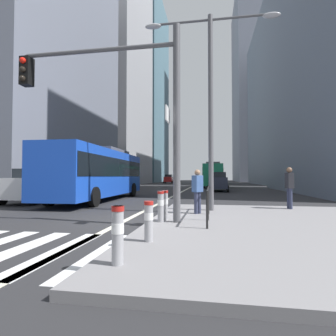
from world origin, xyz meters
TOP-DOWN VIEW (x-y plane):
  - ground_plane at (0.00, 20.00)m, footprint 160.00×160.00m
  - median_island at (5.50, -1.00)m, footprint 9.00×10.00m
  - crosswalk_stripes at (-1.00, -4.00)m, footprint 5.85×3.20m
  - lane_centre_line at (0.00, 30.00)m, footprint 0.20×80.00m
  - office_tower_left_near at (-16.00, 16.81)m, footprint 11.52×20.10m
  - office_tower_left_mid at (-16.00, 41.60)m, footprint 10.60×19.02m
  - office_tower_left_far at (-16.00, 64.25)m, footprint 10.41×21.90m
  - office_tower_right_mid at (17.00, 46.55)m, footprint 10.57×24.46m
  - office_tower_right_far at (17.00, 76.35)m, footprint 13.67×24.80m
  - city_bus_blue_oncoming at (-4.13, 7.00)m, footprint 2.90×11.10m
  - sedan_white_oncoming at (-7.11, 4.98)m, footprint 2.07×4.31m
  - city_bus_red_receding at (3.13, 29.33)m, footprint 2.84×11.55m
  - city_bus_red_distant at (3.43, 48.55)m, footprint 2.72×10.73m
  - car_oncoming_mid at (-6.66, 49.92)m, footprint 2.16×4.11m
  - car_receding_near at (3.56, 18.62)m, footprint 2.16×4.55m
  - car_receding_far at (4.04, 59.84)m, footprint 2.09×4.07m
  - traffic_signal_gantry at (0.14, -1.06)m, footprint 5.35×0.65m
  - street_lamp_post at (2.89, 1.90)m, footprint 5.50×0.32m
  - bollard_front at (1.49, -5.00)m, footprint 0.20×0.20m
  - bollard_left at (1.62, -3.50)m, footprint 0.20×0.20m
  - bollard_right at (1.41, -1.10)m, footprint 0.20×0.20m
  - bollard_back at (1.48, -0.80)m, footprint 0.20×0.20m
  - pedestrian_railing at (2.80, 0.10)m, footprint 0.06×4.10m
  - pedestrian_waiting at (2.40, 0.88)m, footprint 0.42×0.45m
  - pedestrian_walking at (6.15, 2.95)m, footprint 0.30×0.41m

SIDE VIEW (x-z plane):
  - ground_plane at x=0.00m, z-range 0.00..0.00m
  - crosswalk_stripes at x=-1.00m, z-range 0.00..0.01m
  - lane_centre_line at x=0.00m, z-range 0.00..0.01m
  - median_island at x=5.50m, z-range 0.00..0.15m
  - bollard_left at x=1.62m, z-range 0.20..1.04m
  - bollard_front at x=1.49m, z-range 0.20..1.10m
  - bollard_right at x=1.41m, z-range 0.20..1.12m
  - bollard_back at x=1.48m, z-range 0.20..1.13m
  - pedestrian_railing at x=2.80m, z-range 0.38..1.36m
  - car_receding_far at x=4.04m, z-range 0.02..1.96m
  - car_oncoming_mid at x=-6.66m, z-range 0.02..1.96m
  - sedan_white_oncoming at x=-7.11m, z-range 0.02..1.96m
  - car_receding_near at x=3.56m, z-range 0.02..1.96m
  - pedestrian_waiting at x=2.40m, z-range 0.23..1.85m
  - pedestrian_walking at x=6.15m, z-range 0.25..2.00m
  - city_bus_red_distant at x=3.43m, z-range 0.14..3.54m
  - city_bus_blue_oncoming at x=-4.13m, z-range 0.14..3.54m
  - city_bus_red_receding at x=3.13m, z-range 0.14..3.54m
  - traffic_signal_gantry at x=0.14m, z-range 1.07..7.07m
  - street_lamp_post at x=2.89m, z-range 1.28..9.28m
  - office_tower_left_near at x=-16.00m, z-range 0.00..29.32m
  - office_tower_right_mid at x=17.00m, z-range 0.00..31.83m
  - office_tower_left_mid at x=-16.00m, z-range 0.00..47.96m
  - office_tower_left_far at x=-16.00m, z-range 0.00..51.60m
  - office_tower_right_far at x=17.00m, z-range 0.00..57.17m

